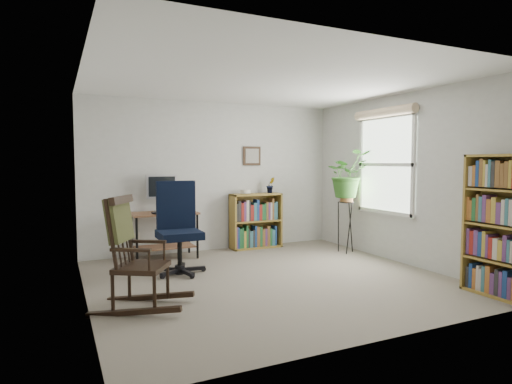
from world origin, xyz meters
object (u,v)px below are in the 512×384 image
desk (164,235)px  office_chair (179,227)px  tall_bookshelf (498,225)px  low_bookshelf (256,221)px  rocking_chair (142,251)px

desk → office_chair: bearing=-91.8°
desk → tall_bookshelf: (2.82, -3.30, 0.42)m
low_bookshelf → tall_bookshelf: bearing=-69.8°
rocking_chair → tall_bookshelf: 3.73m
rocking_chair → tall_bookshelf: (3.53, -1.21, 0.20)m
tall_bookshelf → low_bookshelf: bearing=110.2°
desk → rocking_chair: 2.22m
low_bookshelf → desk: bearing=-175.6°
rocking_chair → low_bookshelf: 3.18m
desk → tall_bookshelf: 4.36m
office_chair → rocking_chair: 1.31m
rocking_chair → low_bookshelf: bearing=-14.3°
desk → rocking_chair: size_ratio=0.85×
low_bookshelf → office_chair: bearing=-145.6°
rocking_chair → desk: bearing=12.8°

